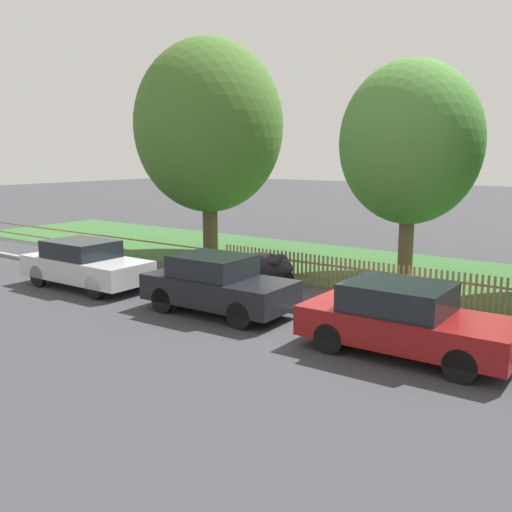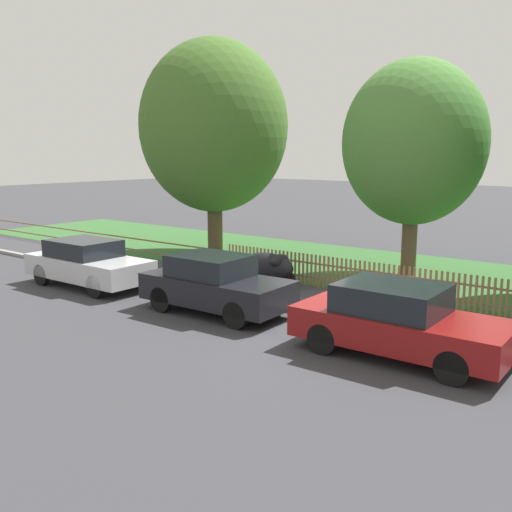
# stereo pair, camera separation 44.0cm
# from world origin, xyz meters

# --- Properties ---
(ground_plane) EXTENTS (120.00, 120.00, 0.00)m
(ground_plane) POSITION_xyz_m (0.00, 0.00, 0.00)
(ground_plane) COLOR #38383D
(kerb_stone) EXTENTS (43.49, 0.20, 0.12)m
(kerb_stone) POSITION_xyz_m (0.00, 0.10, 0.06)
(kerb_stone) COLOR gray
(kerb_stone) RESTS_ON ground
(grass_strip) EXTENTS (43.49, 7.06, 0.01)m
(grass_strip) POSITION_xyz_m (0.00, 6.29, 0.01)
(grass_strip) COLOR #33602D
(grass_strip) RESTS_ON ground
(park_fence) EXTENTS (43.49, 0.05, 0.97)m
(park_fence) POSITION_xyz_m (0.00, 2.77, 0.48)
(park_fence) COLOR olive
(park_fence) RESTS_ON ground
(parked_car_silver_hatchback) EXTENTS (4.13, 1.73, 1.39)m
(parked_car_silver_hatchback) POSITION_xyz_m (-7.76, -1.28, 0.71)
(parked_car_silver_hatchback) COLOR #BCBCC1
(parked_car_silver_hatchback) RESTS_ON ground
(parked_car_black_saloon) EXTENTS (3.83, 1.78, 1.44)m
(parked_car_black_saloon) POSITION_xyz_m (-2.88, -1.08, 0.73)
(parked_car_black_saloon) COLOR black
(parked_car_black_saloon) RESTS_ON ground
(parked_car_navy_estate) EXTENTS (4.13, 1.82, 1.41)m
(parked_car_navy_estate) POSITION_xyz_m (1.96, -1.19, 0.71)
(parked_car_navy_estate) COLOR maroon
(parked_car_navy_estate) RESTS_ON ground
(covered_motorcycle) EXTENTS (1.93, 0.83, 1.01)m
(covered_motorcycle) POSITION_xyz_m (-3.51, 1.96, 0.62)
(covered_motorcycle) COLOR black
(covered_motorcycle) RESTS_ON ground
(tree_nearest_kerb) EXTENTS (5.59, 5.59, 8.10)m
(tree_nearest_kerb) POSITION_xyz_m (-8.44, 5.10, 4.87)
(tree_nearest_kerb) COLOR brown
(tree_nearest_kerb) RESTS_ON ground
(tree_behind_motorcycle) EXTENTS (4.39, 4.39, 6.74)m
(tree_behind_motorcycle) POSITION_xyz_m (-0.80, 5.78, 4.20)
(tree_behind_motorcycle) COLOR brown
(tree_behind_motorcycle) RESTS_ON ground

